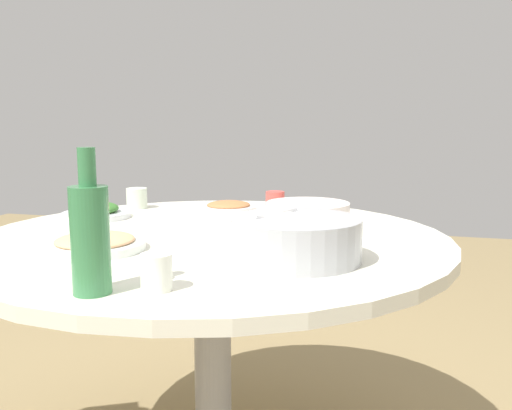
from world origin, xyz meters
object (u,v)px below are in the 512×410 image
Objects in this scene: dish_tofu_braise at (229,207)px; tea_cup_far at (156,272)px; dish_noodles at (95,243)px; green_bottle at (90,236)px; rice_bowl at (296,238)px; soup_bowl at (308,213)px; tea_cup_near at (137,198)px; tea_cup_side at (275,198)px; dish_greens at (96,212)px; round_dining_table at (212,268)px.

dish_tofu_braise is 0.90m from tea_cup_far.
tea_cup_far is (0.29, -0.26, 0.02)m from dish_noodles.
green_bottle is at bearing -156.28° from tea_cup_far.
rice_bowl is 0.46m from soup_bowl.
tea_cup_near is 1.04× the size of tea_cup_side.
dish_greens is 0.85m from tea_cup_far.
dish_greens is at bearing -149.86° from dish_tofu_braise.
green_bottle is 3.76× the size of tea_cup_side.
tea_cup_near is 0.52m from tea_cup_side.
green_bottle reaches higher than tea_cup_far.
soup_bowl is 1.06× the size of dish_noodles.
soup_bowl is at bearing -61.98° from tea_cup_side.
rice_bowl is 0.36m from tea_cup_far.
dish_greens is 3.12× the size of tea_cup_side.
dish_greens is (-0.46, 0.16, 0.12)m from round_dining_table.
green_bottle reaches higher than dish_noodles.
tea_cup_near is (-0.20, 0.62, 0.02)m from dish_noodles.
rice_bowl reaches higher than tea_cup_far.
tea_cup_far is at bearing -82.10° from round_dining_table.
rice_bowl is (0.28, -0.22, 0.15)m from round_dining_table.
green_bottle is (-0.04, -0.55, 0.21)m from round_dining_table.
dish_greens is 0.83× the size of green_bottle.
dish_tofu_braise is 0.94m from green_bottle.
rice_bowl is 1.15× the size of soup_bowl.
dish_greens is 0.45m from dish_tofu_braise.
round_dining_table is 0.35m from dish_noodles.
green_bottle is at bearing -93.89° from round_dining_table.
soup_bowl is 0.67m from dish_noodles.
rice_bowl is 4.18× the size of tea_cup_side.
tea_cup_side is at bearing 24.71° from tea_cup_near.
round_dining_table is 0.36m from soup_bowl.
tea_cup_far reaches higher than round_dining_table.
soup_bowl is at bearing 96.08° from rice_bowl.
dish_noodles is (-0.45, -0.49, -0.01)m from soup_bowl.
dish_noodles is at bearing -103.01° from dish_tofu_braise.
soup_bowl is (-0.05, 0.46, -0.02)m from rice_bowl.
dish_greens is at bearing 128.59° from tea_cup_far.
tea_cup_far is 1.09m from tea_cup_side.
tea_cup_near is (-0.70, 0.59, -0.01)m from rice_bowl.
soup_bowl reaches higher than dish_noodles.
green_bottle is (0.03, -0.94, 0.09)m from dish_tofu_braise.
round_dining_table is at bearing -79.47° from dish_tofu_braise.
dish_greens is (-0.74, 0.37, -0.03)m from rice_bowl.
tea_cup_far is at bearing -60.82° from tea_cup_near.
dish_greens is at bearing 120.90° from dish_noodles.
tea_cup_far is at bearing -80.96° from dish_tofu_braise.
green_bottle is at bearing -67.55° from tea_cup_near.
rice_bowl is at bearing -73.89° from tea_cup_side.
round_dining_table is at bearing 97.90° from tea_cup_far.
dish_greens is 1.14× the size of dish_tofu_braise.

